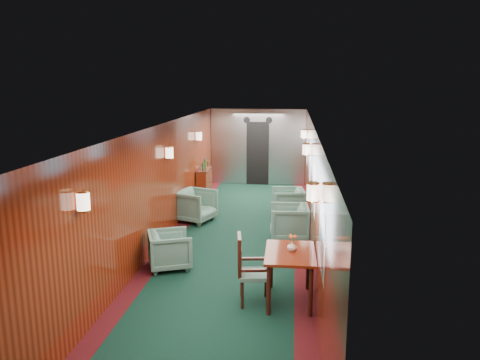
# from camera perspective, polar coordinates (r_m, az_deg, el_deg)

# --- Properties ---
(room) EXTENTS (12.00, 12.10, 2.40)m
(room) POSITION_cam_1_polar(r_m,az_deg,el_deg) (8.98, -0.75, 1.70)
(room) COLOR black
(room) RESTS_ON ground
(bulkhead) EXTENTS (2.98, 0.17, 2.39)m
(bulkhead) POSITION_cam_1_polar(r_m,az_deg,el_deg) (14.86, 2.19, 4.01)
(bulkhead) COLOR #AEB0B5
(bulkhead) RESTS_ON ground
(windows_right) EXTENTS (0.02, 8.60, 0.80)m
(windows_right) POSITION_cam_1_polar(r_m,az_deg,el_deg) (9.19, 8.70, 0.63)
(windows_right) COLOR silver
(windows_right) RESTS_ON ground
(wall_sconces) EXTENTS (2.97, 7.97, 0.25)m
(wall_sconces) POSITION_cam_1_polar(r_m,az_deg,el_deg) (9.51, -0.31, 3.22)
(wall_sconces) COLOR #FFE9C6
(wall_sconces) RESTS_ON ground
(dining_table) EXTENTS (0.74, 1.05, 0.78)m
(dining_table) POSITION_cam_1_polar(r_m,az_deg,el_deg) (7.02, 6.12, -9.66)
(dining_table) COLOR maroon
(dining_table) RESTS_ON ground
(side_chair) EXTENTS (0.53, 0.55, 1.05)m
(side_chair) POSITION_cam_1_polar(r_m,az_deg,el_deg) (6.97, 0.95, -10.51)
(side_chair) COLOR #214E43
(side_chair) RESTS_ON ground
(credenza) EXTENTS (0.30, 0.94, 1.12)m
(credenza) POSITION_cam_1_polar(r_m,az_deg,el_deg) (13.14, -4.38, -0.39)
(credenza) COLOR maroon
(credenza) RESTS_ON ground
(flower_vase) EXTENTS (0.15, 0.15, 0.15)m
(flower_vase) POSITION_cam_1_polar(r_m,az_deg,el_deg) (6.99, 6.35, -8.00)
(flower_vase) COLOR beige
(flower_vase) RESTS_ON dining_table
(armchair_left_near) EXTENTS (0.93, 0.92, 0.66)m
(armchair_left_near) POSITION_cam_1_polar(r_m,az_deg,el_deg) (8.40, -8.54, -8.41)
(armchair_left_near) COLOR #214E43
(armchair_left_near) RESTS_ON ground
(armchair_left_far) EXTENTS (1.05, 1.04, 0.75)m
(armchair_left_far) POSITION_cam_1_polar(r_m,az_deg,el_deg) (11.03, -5.47, -3.13)
(armchair_left_far) COLOR #214E43
(armchair_left_far) RESTS_ON ground
(armchair_right_near) EXTENTS (0.83, 0.81, 0.72)m
(armchair_right_near) POSITION_cam_1_polar(r_m,az_deg,el_deg) (9.83, 6.01, -5.12)
(armchair_right_near) COLOR #214E43
(armchair_right_near) RESTS_ON ground
(armchair_right_far) EXTENTS (0.85, 0.84, 0.69)m
(armchair_right_far) POSITION_cam_1_polar(r_m,az_deg,el_deg) (11.43, 5.88, -2.74)
(armchair_right_far) COLOR #214E43
(armchair_right_far) RESTS_ON ground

